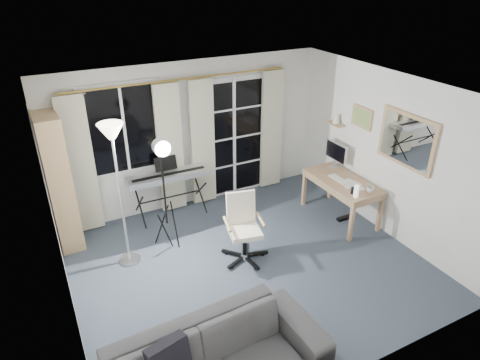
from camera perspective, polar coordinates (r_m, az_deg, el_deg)
name	(u,v)px	position (r m, az deg, el deg)	size (l,w,h in m)	color
floor	(249,265)	(5.98, 1.17, -11.31)	(4.50, 4.00, 0.02)	#36424F
window	(124,129)	(6.58, -15.22, 6.57)	(1.20, 0.08, 1.40)	white
french_door	(233,139)	(7.29, -0.90, 5.55)	(1.32, 0.09, 2.11)	white
curtains	(186,146)	(6.87, -7.23, 4.55)	(3.60, 0.07, 2.13)	gold
bookshelf	(55,183)	(6.54, -23.41, -0.35)	(0.35, 0.93, 1.97)	tan
torchiere_lamp	(114,154)	(5.44, -16.42, 3.34)	(0.42, 0.42, 2.00)	#B2B2B7
keyboard_piano	(169,177)	(6.76, -9.51, 0.44)	(1.30, 0.64, 0.94)	black
studio_light	(162,161)	(5.69, -10.30, 2.56)	(0.30, 0.34, 1.72)	black
office_chair	(242,220)	(5.85, 0.32, -5.37)	(0.66, 0.66, 0.96)	black
desk	(342,185)	(6.87, 13.45, -0.62)	(0.64, 1.26, 0.67)	#9E7551
monitor	(336,152)	(7.16, 12.68, 3.61)	(0.16, 0.49, 0.42)	silver
desk_clutter	(348,195)	(6.73, 14.18, -1.95)	(0.39, 0.77, 0.85)	white
mug	(370,189)	(6.56, 17.00, -1.16)	(0.11, 0.09, 0.11)	silver
wall_mirror	(407,140)	(6.22, 21.34, 4.95)	(0.04, 0.94, 0.74)	tan
framed_print	(362,117)	(6.79, 15.97, 8.02)	(0.03, 0.42, 0.32)	tan
wall_shelf	(336,120)	(7.16, 12.71, 7.75)	(0.16, 0.30, 0.18)	tan
sofa	(208,360)	(4.26, -4.35, -22.86)	(2.33, 0.78, 0.90)	#353437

